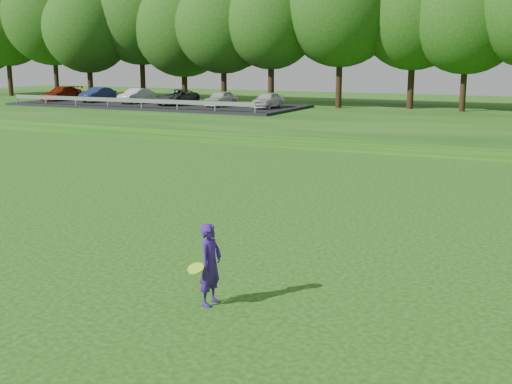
% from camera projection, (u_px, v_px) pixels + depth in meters
% --- Properties ---
extents(ground, '(140.00, 140.00, 0.00)m').
position_uv_depth(ground, '(211.00, 285.00, 13.06)').
color(ground, '#0D480F').
rests_on(ground, ground).
extents(berm, '(130.00, 30.00, 0.60)m').
position_uv_depth(berm, '(463.00, 121.00, 42.93)').
color(berm, '#0D480F').
rests_on(berm, ground).
extents(walking_path, '(130.00, 1.60, 0.04)m').
position_uv_depth(walking_path, '(419.00, 153.00, 30.66)').
color(walking_path, gray).
rests_on(walking_path, ground).
extents(treeline, '(104.00, 7.00, 15.00)m').
position_uv_depth(treeline, '(479.00, 5.00, 44.84)').
color(treeline, '#17420F').
rests_on(treeline, berm).
extents(parking_lot, '(24.00, 9.00, 1.38)m').
position_uv_depth(parking_lot, '(154.00, 100.00, 52.03)').
color(parking_lot, black).
rests_on(parking_lot, berm).
extents(woman, '(0.46, 0.77, 1.56)m').
position_uv_depth(woman, '(210.00, 264.00, 11.86)').
color(woman, navy).
rests_on(woman, ground).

